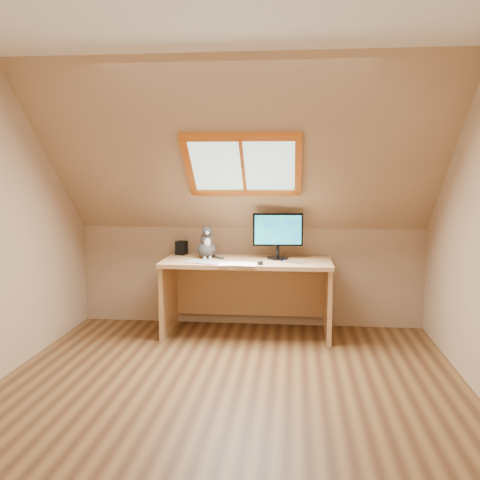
# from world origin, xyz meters

# --- Properties ---
(ground) EXTENTS (3.50, 3.50, 0.00)m
(ground) POSITION_xyz_m (0.00, 0.00, 0.00)
(ground) COLOR brown
(ground) RESTS_ON ground
(room_shell) EXTENTS (3.52, 3.52, 2.41)m
(room_shell) POSITION_xyz_m (0.00, -0.09, 1.43)
(room_shell) COLOR tan
(room_shell) RESTS_ON ground
(desk) EXTENTS (1.60, 0.70, 0.73)m
(desk) POSITION_xyz_m (0.01, 1.45, 0.51)
(desk) COLOR tan
(desk) RESTS_ON ground
(monitor) EXTENTS (0.48, 0.20, 0.44)m
(monitor) POSITION_xyz_m (0.30, 1.45, 0.99)
(monitor) COLOR black
(monitor) RESTS_ON desk
(cat) EXTENTS (0.23, 0.26, 0.34)m
(cat) POSITION_xyz_m (-0.39, 1.45, 0.85)
(cat) COLOR #423C3A
(cat) RESTS_ON desk
(desk_speaker) EXTENTS (0.12, 0.12, 0.14)m
(desk_speaker) POSITION_xyz_m (-0.68, 1.63, 0.80)
(desk_speaker) COLOR black
(desk_speaker) RESTS_ON desk
(graphics_tablet) EXTENTS (0.34, 0.28, 0.01)m
(graphics_tablet) POSITION_xyz_m (-0.38, 1.18, 0.74)
(graphics_tablet) COLOR #B2B2B7
(graphics_tablet) RESTS_ON desk
(mouse) EXTENTS (0.06, 0.10, 0.03)m
(mouse) POSITION_xyz_m (0.15, 1.13, 0.75)
(mouse) COLOR black
(mouse) RESTS_ON desk
(papers) EXTENTS (0.33, 0.27, 0.00)m
(papers) POSITION_xyz_m (-0.04, 1.12, 0.73)
(papers) COLOR white
(papers) RESTS_ON desk
(cables) EXTENTS (0.51, 0.26, 0.01)m
(cables) POSITION_xyz_m (0.34, 1.26, 0.74)
(cables) COLOR silver
(cables) RESTS_ON desk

